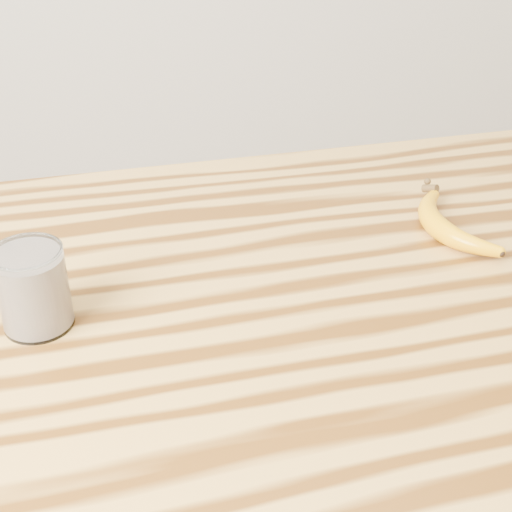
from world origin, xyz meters
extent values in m
cube|color=#AD7F3A|center=(0.00, 0.00, 0.88)|extent=(1.20, 0.80, 0.04)
cylinder|color=brown|center=(0.54, 0.34, 0.43)|extent=(0.06, 0.06, 0.86)
cylinder|color=white|center=(-0.28, -0.01, 0.95)|extent=(0.08, 0.08, 0.10)
torus|color=white|center=(-0.28, -0.01, 1.00)|extent=(0.08, 0.08, 0.00)
cylinder|color=silver|center=(-0.28, -0.01, 0.95)|extent=(0.07, 0.07, 0.09)
camera|label=1|loc=(-0.20, -0.71, 1.41)|focal=50.00mm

